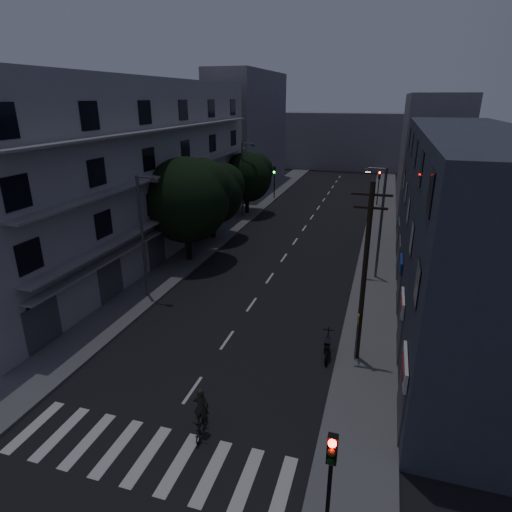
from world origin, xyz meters
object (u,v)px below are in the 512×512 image
Objects in this scene: bus_stop_sign at (358,329)px; motorcycle at (327,347)px; utility_pole at (365,272)px; cyclist at (202,418)px; traffic_signal_near at (330,470)px.

bus_stop_sign is 1.21× the size of motorcycle.
utility_pole is 2.99m from bus_stop_sign.
cyclist is (-5.41, -6.75, -1.18)m from bus_stop_sign.
utility_pole is at bearing 41.65° from cyclist.
traffic_signal_near is 1.97× the size of motorcycle.
bus_stop_sign is at bearing 89.70° from traffic_signal_near.
utility_pole is 4.33× the size of motorcycle.
traffic_signal_near is at bearing -41.91° from cyclist.
bus_stop_sign reaches higher than cyclist.
traffic_signal_near is 10.44m from utility_pole.
bus_stop_sign is 1.98m from motorcycle.
cyclist is (-5.36, 3.32, -2.39)m from traffic_signal_near.
utility_pole reaches higher than bus_stop_sign.
traffic_signal_near is at bearing -87.25° from motorcycle.
traffic_signal_near reaches higher than motorcycle.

